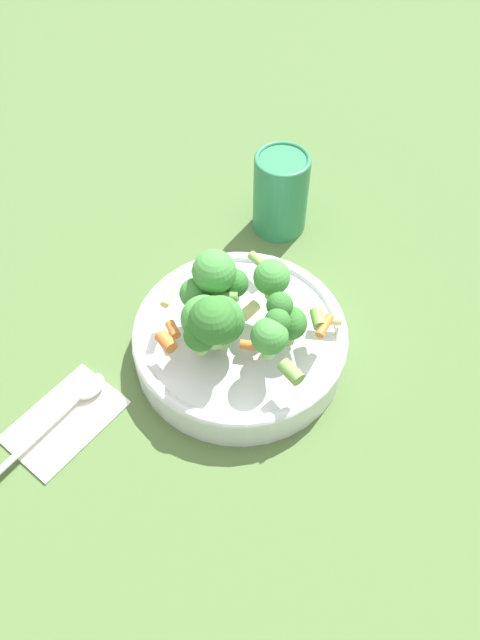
# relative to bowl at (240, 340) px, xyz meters

# --- Properties ---
(ground_plane) EXTENTS (3.00, 3.00, 0.00)m
(ground_plane) POSITION_rel_bowl_xyz_m (0.00, 0.00, -0.02)
(ground_plane) COLOR #4C6B38
(bowl) EXTENTS (0.23, 0.23, 0.05)m
(bowl) POSITION_rel_bowl_xyz_m (0.00, 0.00, 0.00)
(bowl) COLOR silver
(bowl) RESTS_ON ground_plane
(pasta_salad) EXTENTS (0.17, 0.17, 0.09)m
(pasta_salad) POSITION_rel_bowl_xyz_m (0.00, -0.02, 0.07)
(pasta_salad) COLOR #8CB766
(pasta_salad) RESTS_ON bowl
(cup) EXTENTS (0.07, 0.07, 0.11)m
(cup) POSITION_rel_bowl_xyz_m (-0.10, 0.19, 0.03)
(cup) COLOR #2D7F51
(cup) RESTS_ON ground_plane
(napkin) EXTENTS (0.08, 0.12, 0.01)m
(napkin) POSITION_rel_bowl_xyz_m (-0.08, -0.19, -0.02)
(napkin) COLOR white
(napkin) RESTS_ON ground_plane
(spoon) EXTENTS (0.03, 0.15, 0.01)m
(spoon) POSITION_rel_bowl_xyz_m (-0.08, -0.17, -0.01)
(spoon) COLOR silver
(spoon) RESTS_ON napkin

